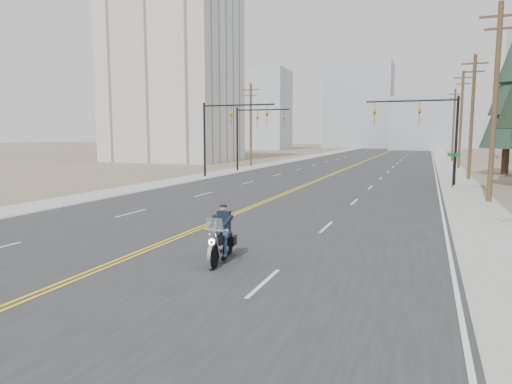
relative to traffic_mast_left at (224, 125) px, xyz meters
name	(u,v)px	position (x,y,z in m)	size (l,w,h in m)	color
road	(370,159)	(8.98, 38.00, -4.93)	(20.00, 200.00, 0.01)	#303033
sidewalk_left	(302,158)	(-2.52, 38.00, -4.93)	(3.00, 200.00, 0.01)	#A5A5A0
sidewalk_right	(445,161)	(20.48, 38.00, -4.93)	(3.00, 200.00, 0.01)	#A5A5A0
traffic_mast_left	(224,125)	(0.00, 0.00, 0.00)	(7.10, 0.26, 7.00)	black
traffic_mast_right	(429,123)	(17.95, 0.00, 0.00)	(7.10, 0.26, 7.00)	black
traffic_mast_far	(251,127)	(-0.33, 8.00, -0.06)	(6.10, 0.26, 7.00)	black
street_sign	(453,164)	(19.78, -2.00, -3.13)	(0.90, 0.06, 2.62)	black
utility_pole_b	(495,100)	(21.48, -9.00, 1.05)	(2.20, 0.30, 11.50)	brown
utility_pole_c	(472,115)	(21.48, 6.00, 0.79)	(2.20, 0.30, 11.00)	brown
utility_pole_d	(461,118)	(21.48, 21.00, 1.05)	(2.20, 0.30, 11.50)	brown
utility_pole_e	(454,124)	(21.48, 38.00, 0.79)	(2.20, 0.30, 11.00)	brown
utility_pole_left	(251,123)	(-3.52, 16.00, 0.54)	(2.20, 0.30, 10.50)	brown
apartment_block	(172,62)	(-19.02, 23.00, 10.06)	(18.00, 14.00, 30.00)	silver
haze_bldg_a	(263,110)	(-26.02, 83.00, 6.06)	(14.00, 12.00, 22.00)	#B7BCC6
haze_bldg_b	(425,124)	(16.98, 93.00, 2.06)	(18.00, 14.00, 14.00)	#ADB2B7
haze_bldg_d	(359,106)	(-3.02, 108.00, 8.06)	(20.00, 15.00, 26.00)	#ADB2B7
haze_bldg_e	(485,129)	(33.98, 118.00, 1.06)	(14.00, 14.00, 12.00)	#B7BCC6
haze_bldg_f	(235,123)	(-41.02, 98.00, 3.06)	(12.00, 12.00, 16.00)	#ADB2B7
motorcyclist	(221,234)	(11.99, -26.43, -4.04)	(0.99, 2.30, 1.80)	black
conifer_far	(509,97)	(25.23, 12.38, 2.72)	(4.98, 4.98, 13.35)	#382619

